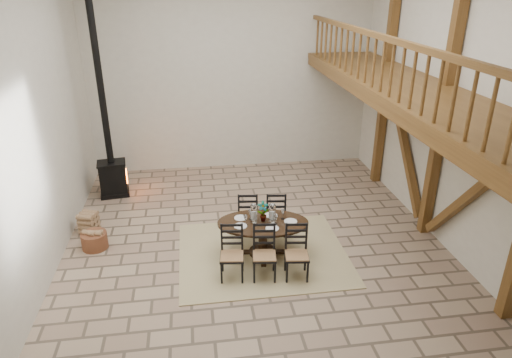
{
  "coord_description": "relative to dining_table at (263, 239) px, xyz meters",
  "views": [
    {
      "loc": [
        -1.06,
        -7.3,
        4.6
      ],
      "look_at": [
        0.08,
        0.4,
        1.16
      ],
      "focal_mm": 32.0,
      "sensor_mm": 36.0,
      "label": 1
    }
  ],
  "objects": [
    {
      "name": "ground",
      "position": [
        -0.08,
        0.46,
        -0.38
      ],
      "size": [
        8.0,
        8.0,
        0.0
      ],
      "primitive_type": "plane",
      "color": "#9C8268",
      "rests_on": "ground"
    },
    {
      "name": "room_shell",
      "position": [
        1.11,
        0.46,
        2.64
      ],
      "size": [
        7.02,
        8.02,
        5.01
      ],
      "color": "beige",
      "rests_on": "ground"
    },
    {
      "name": "rug",
      "position": [
        0.01,
        0.09,
        -0.37
      ],
      "size": [
        3.0,
        2.5,
        0.02
      ],
      "primitive_type": "cube",
      "color": "tan",
      "rests_on": "ground"
    },
    {
      "name": "dining_table",
      "position": [
        0.0,
        0.0,
        0.0
      ],
      "size": [
        1.72,
        1.93,
        1.04
      ],
      "rotation": [
        0.0,
        0.0,
        -0.13
      ],
      "color": "black",
      "rests_on": "ground"
    },
    {
      "name": "wood_stove",
      "position": [
        -2.97,
        3.04,
        0.76
      ],
      "size": [
        0.69,
        0.56,
        5.0
      ],
      "rotation": [
        0.0,
        0.0,
        0.13
      ],
      "color": "black",
      "rests_on": "ground"
    },
    {
      "name": "log_basket",
      "position": [
        -3.04,
        0.76,
        -0.21
      ],
      "size": [
        0.47,
        0.47,
        0.39
      ],
      "rotation": [
        0.0,
        0.0,
        -0.41
      ],
      "color": "brown",
      "rests_on": "ground"
    },
    {
      "name": "log_stack",
      "position": [
        -3.24,
        1.36,
        -0.16
      ],
      "size": [
        0.41,
        0.41,
        0.43
      ],
      "rotation": [
        0.0,
        0.0,
        -0.34
      ],
      "color": "tan",
      "rests_on": "ground"
    }
  ]
}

